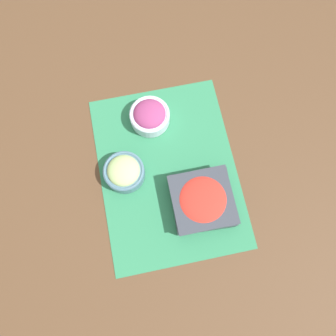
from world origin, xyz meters
TOP-DOWN VIEW (x-y plane):
  - ground_plane at (0.00, 0.00)m, footprint 3.00×3.00m
  - placemat at (0.00, 0.00)m, footprint 0.55×0.41m
  - onion_bowl at (-0.17, -0.02)m, footprint 0.12×0.12m
  - tomato_bowl at (0.11, 0.08)m, footprint 0.18×0.18m
  - cucumber_bowl at (-0.01, -0.13)m, footprint 0.12×0.12m

SIDE VIEW (x-z plane):
  - ground_plane at x=0.00m, z-range 0.00..0.00m
  - placemat at x=0.00m, z-range 0.00..0.00m
  - cucumber_bowl at x=-0.01m, z-range 0.00..0.07m
  - onion_bowl at x=-0.17m, z-range 0.00..0.07m
  - tomato_bowl at x=0.11m, z-range 0.00..0.07m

